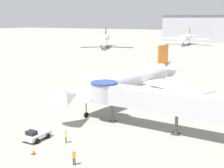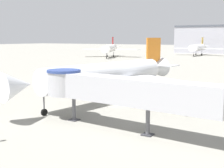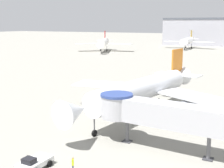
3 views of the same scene
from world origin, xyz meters
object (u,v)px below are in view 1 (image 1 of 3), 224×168
Objects in this scene: jet_bridge at (147,99)px; traffic_cone_apron_front at (33,151)px; main_airplane at (131,80)px; pushback_tug_white at (36,135)px; traffic_cone_starboard_wing at (187,111)px; ground_crew_marshaller at (66,135)px; background_jet_gold_tail at (186,37)px; background_jet_red_tail at (104,39)px; ground_crew_wing_walker at (74,157)px.

jet_bridge reaches higher than traffic_cone_apron_front.
main_airplane is 1.57× the size of jet_bridge.
traffic_cone_starboard_wing is (14.32, 20.70, -0.27)m from pushback_tug_white.
ground_crew_marshaller is 161.31m from background_jet_gold_tail.
main_airplane is at bearing -81.68° from background_jet_red_tail.
jet_bridge reaches higher than ground_crew_wing_walker.
main_airplane is 12.28m from traffic_cone_starboard_wing.
traffic_cone_starboard_wing is at bearing -60.65° from ground_crew_marshaller.
ground_crew_wing_walker is at bearing -21.66° from pushback_tug_white.
ground_crew_wing_walker is at bearing -103.34° from traffic_cone_starboard_wing.
background_jet_red_tail reaches higher than background_jet_gold_tail.
ground_crew_marshaller is at bearing -86.25° from background_jet_red_tail.
background_jet_red_tail reaches higher than pushback_tug_white.
main_airplane is 20.15× the size of ground_crew_wing_walker.
main_airplane is at bearing -82.89° from background_jet_gold_tail.
traffic_cone_starboard_wing is 22.23m from ground_crew_marshaller.
traffic_cone_apron_front is 0.42× the size of ground_crew_marshaller.
ground_crew_marshaller reaches higher than traffic_cone_starboard_wing.
background_jet_gold_tail is at bearing -102.55° from ground_crew_wing_walker.
ground_crew_marshaller is at bearing 14.34° from pushback_tug_white.
ground_crew_wing_walker is 140.58m from background_jet_red_tail.
traffic_cone_apron_front is at bearing -50.65° from pushback_tug_white.
traffic_cone_starboard_wing is 0.03× the size of background_jet_gold_tail.
pushback_tug_white is 9.29m from ground_crew_wing_walker.
pushback_tug_white is 161.62m from background_jet_gold_tail.
pushback_tug_white is 133.49m from background_jet_red_tail.
main_airplane is 15.00m from jet_bridge.
traffic_cone_apron_front is 165.56m from background_jet_gold_tail.
pushback_tug_white is at bearing -87.78° from main_airplane.
pushback_tug_white is (-2.92, -23.20, -3.54)m from main_airplane.
background_jet_gold_tail is (-31.27, 163.60, 3.57)m from ground_crew_wing_walker.
ground_crew_marshaller is 134.47m from background_jet_red_tail.
pushback_tug_white is 0.12× the size of background_jet_red_tail.
traffic_cone_apron_front is (-8.41, -14.24, -4.01)m from jet_bridge.
jet_bridge is 12.81× the size of ground_crew_wing_walker.
background_jet_gold_tail is at bearing 104.89° from traffic_cone_starboard_wing.
traffic_cone_apron_front is at bearing -80.91° from main_airplane.
background_jet_gold_tail is at bearing -23.77° from ground_crew_marshaller.
background_jet_red_tail is (-57.51, 120.41, 3.96)m from pushback_tug_white.
background_jet_red_tail reaches higher than main_airplane.
ground_crew_wing_walker reaches higher than traffic_cone_starboard_wing.
traffic_cone_starboard_wing reaches higher than traffic_cone_apron_front.
traffic_cone_apron_front is 0.02× the size of background_jet_gold_tail.
main_airplane reaches higher than pushback_tug_white.
background_jet_gold_tail is at bearing 106.72° from jet_bridge.
pushback_tug_white is at bearing 127.99° from traffic_cone_apron_front.
main_airplane is 1.13× the size of background_jet_gold_tail.
jet_bridge is at bearing 59.43° from traffic_cone_apron_front.
background_jet_red_tail is (-66.06, 124.04, 3.64)m from ground_crew_wing_walker.
jet_bridge reaches higher than ground_crew_marshaller.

